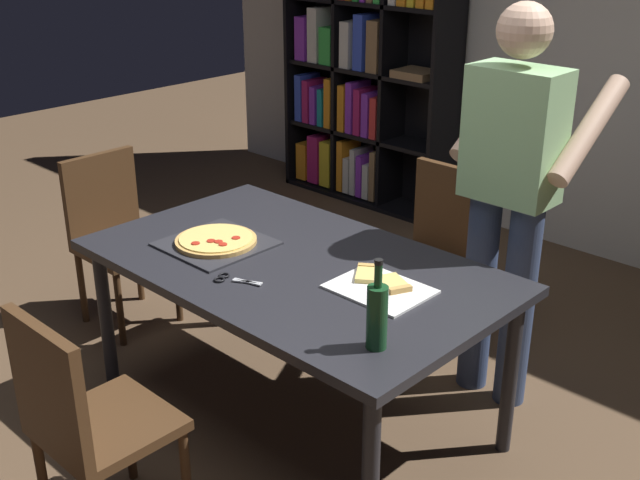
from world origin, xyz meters
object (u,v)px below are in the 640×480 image
at_px(person_serving_pizza, 511,187).
at_px(kitchen_scissors, 231,279).
at_px(pepperoni_pizza_on_tray, 216,241).
at_px(chair_near_camera, 83,417).
at_px(bookshelf, 365,71).
at_px(wine_bottle, 377,315).
at_px(chair_left_end, 115,229).
at_px(chair_far_side, 437,245).
at_px(dining_table, 295,277).

xyz_separation_m(person_serving_pizza, kitchen_scissors, (-0.56, -1.07, -0.24)).
height_order(person_serving_pizza, pepperoni_pizza_on_tray, person_serving_pizza).
relative_size(chair_near_camera, pepperoni_pizza_on_tray, 2.21).
distance_m(bookshelf, kitchen_scissors, 3.12).
relative_size(pepperoni_pizza_on_tray, wine_bottle, 1.29).
relative_size(chair_left_end, bookshelf, 0.46).
bearing_deg(person_serving_pizza, chair_far_side, 156.54).
distance_m(dining_table, bookshelf, 2.91).
height_order(person_serving_pizza, kitchen_scissors, person_serving_pizza).
bearing_deg(chair_far_side, chair_near_camera, -90.00).
distance_m(chair_left_end, bookshelf, 2.44).
distance_m(chair_far_side, bookshelf, 2.21).
xyz_separation_m(chair_near_camera, chair_left_end, (-1.35, 1.00, 0.00)).
xyz_separation_m(dining_table, pepperoni_pizza_on_tray, (-0.36, -0.11, 0.08)).
relative_size(chair_near_camera, chair_left_end, 1.00).
relative_size(chair_near_camera, bookshelf, 0.46).
bearing_deg(chair_left_end, kitchen_scissors, -12.68).
bearing_deg(pepperoni_pizza_on_tray, chair_near_camera, -67.69).
xyz_separation_m(chair_far_side, kitchen_scissors, (-0.06, -1.29, 0.24)).
bearing_deg(dining_table, pepperoni_pizza_on_tray, -163.43).
xyz_separation_m(bookshelf, person_serving_pizza, (2.17, -1.60, 0.04)).
distance_m(chair_far_side, person_serving_pizza, 0.74).
height_order(pepperoni_pizza_on_tray, kitchen_scissors, pepperoni_pizza_on_tray).
relative_size(chair_near_camera, person_serving_pizza, 0.51).
height_order(dining_table, pepperoni_pizza_on_tray, pepperoni_pizza_on_tray).
xyz_separation_m(chair_left_end, kitchen_scissors, (1.29, -0.29, 0.24)).
relative_size(dining_table, person_serving_pizza, 0.98).
bearing_deg(chair_far_side, pepperoni_pizza_on_tray, -108.26).
relative_size(dining_table, chair_far_side, 1.91).
bearing_deg(kitchen_scissors, chair_near_camera, -85.50).
xyz_separation_m(chair_near_camera, wine_bottle, (0.67, 0.71, 0.36)).
bearing_deg(dining_table, wine_bottle, -23.13).
relative_size(person_serving_pizza, wine_bottle, 5.54).
height_order(chair_far_side, chair_left_end, same).
distance_m(chair_left_end, wine_bottle, 2.07).
height_order(bookshelf, kitchen_scissors, bookshelf).
bearing_deg(pepperoni_pizza_on_tray, bookshelf, 117.66).
xyz_separation_m(chair_near_camera, bookshelf, (-1.67, 3.37, 0.45)).
distance_m(person_serving_pizza, pepperoni_pizza_on_tray, 1.26).
relative_size(chair_far_side, kitchen_scissors, 4.56).
height_order(bookshelf, wine_bottle, bookshelf).
xyz_separation_m(bookshelf, kitchen_scissors, (1.61, -2.66, -0.20)).
relative_size(person_serving_pizza, pepperoni_pizza_on_tray, 4.30).
bearing_deg(wine_bottle, person_serving_pizza, 98.72).
xyz_separation_m(chair_near_camera, person_serving_pizza, (0.51, 1.77, 0.49)).
bearing_deg(kitchen_scissors, chair_left_end, 167.32).
height_order(chair_left_end, bookshelf, bookshelf).
bearing_deg(chair_far_side, person_serving_pizza, -23.46).
relative_size(chair_far_side, wine_bottle, 2.85).
relative_size(dining_table, bookshelf, 0.88).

